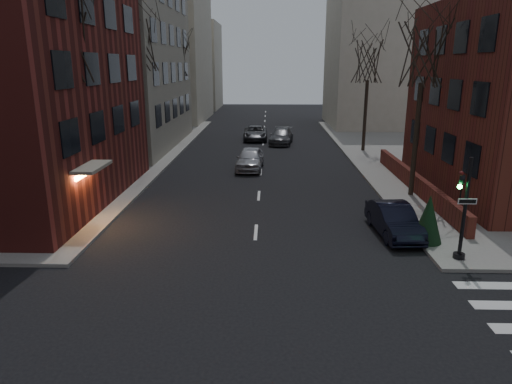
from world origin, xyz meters
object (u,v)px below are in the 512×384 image
car_lane_far (255,133)px  tree_right_a (424,52)px  car_lane_silver (250,159)px  car_lane_gray (281,136)px  streetlamp_far (188,95)px  parked_sedan (394,220)px  tree_left_b (137,42)px  tree_left_c (177,58)px  sandwich_board (427,230)px  streetlamp_near (134,115)px  tree_right_b (369,62)px  evergreen_shrub (428,219)px  tree_left_a (64,40)px  traffic_signal (462,215)px

car_lane_far → tree_right_a: bearing=-65.5°
car_lane_silver → car_lane_gray: size_ratio=0.94×
streetlamp_far → parked_sedan: 33.57m
tree_left_b → tree_left_c: bearing=90.0°
tree_left_b → car_lane_gray: bearing=43.5°
parked_sedan → car_lane_gray: (-4.45, 24.12, 0.01)m
tree_left_b → tree_right_a: size_ratio=1.11×
sandwich_board → streetlamp_near: bearing=141.6°
car_lane_far → tree_left_b: bearing=-124.0°
tree_right_a → car_lane_far: 23.58m
tree_right_b → evergreen_shrub: bearing=-94.0°
car_lane_far → evergreen_shrub: (8.10, -27.55, 0.48)m
tree_right_a → sandwich_board: 10.47m
tree_left_a → evergreen_shrub: 17.98m
tree_left_b → tree_right_a: (17.60, -8.00, -0.88)m
tree_right_b → streetlamp_near: (-17.00, -10.00, -3.35)m
tree_right_a → car_lane_gray: bearing=111.4°
traffic_signal → streetlamp_near: bearing=141.1°
tree_left_c → streetlamp_far: bearing=73.3°
tree_right_b → sandwich_board: size_ratio=9.33×
tree_left_a → parked_sedan: (15.00, -2.12, -7.77)m
traffic_signal → tree_right_b: bearing=87.9°
traffic_signal → car_lane_gray: bearing=102.9°
car_lane_gray → car_lane_far: 3.40m
streetlamp_far → tree_left_c: bearing=-106.7°
tree_left_a → evergreen_shrub: (16.10, -3.30, -7.29)m
tree_left_a → tree_right_b: tree_left_a is taller
tree_right_a → tree_right_b: tree_right_a is taller
tree_left_c → sandwich_board: (16.10, -29.27, -7.39)m
tree_right_b → tree_left_a: bearing=-134.4°
tree_right_b → car_lane_far: tree_right_b is taller
tree_left_a → parked_sedan: size_ratio=2.40×
car_lane_gray → tree_right_a: bearing=-60.8°
tree_right_a → sandwich_board: size_ratio=9.87×
parked_sedan → car_lane_silver: 14.81m
traffic_signal → tree_left_a: 18.66m
tree_left_c → streetlamp_far: tree_left_c is taller
streetlamp_far → traffic_signal: bearing=-63.9°
car_lane_far → tree_left_a: bearing=-109.1°
car_lane_far → car_lane_silver: bearing=-90.9°
sandwich_board → streetlamp_far: bearing=114.0°
streetlamp_far → evergreen_shrub: streetlamp_far is taller
streetlamp_far → car_lane_far: 9.02m
tree_left_c → car_lane_silver: size_ratio=2.10×
parked_sedan → evergreen_shrub: 1.68m
car_lane_gray → evergreen_shrub: 25.90m
tree_left_c → car_lane_gray: (10.55, -4.00, -7.31)m
traffic_signal → tree_right_b: (0.86, 23.01, 5.68)m
traffic_signal → streetlamp_near: 20.86m
traffic_signal → streetlamp_near: (-16.14, 13.01, 2.33)m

